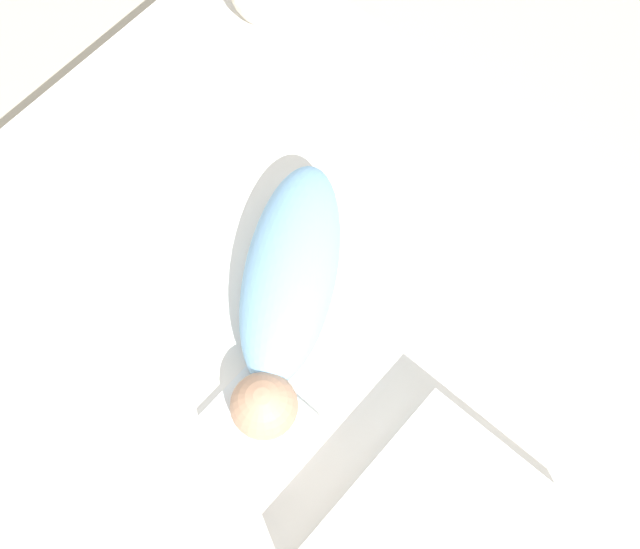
% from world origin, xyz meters
% --- Properties ---
extents(ground_plane, '(12.00, 12.00, 0.00)m').
position_xyz_m(ground_plane, '(0.00, 0.00, 0.00)').
color(ground_plane, '#B2A893').
extents(bed_mattress, '(1.54, 1.05, 0.13)m').
position_xyz_m(bed_mattress, '(0.00, 0.00, 0.06)').
color(bed_mattress, white).
rests_on(bed_mattress, ground_plane).
extents(burp_cloth, '(0.17, 0.14, 0.02)m').
position_xyz_m(burp_cloth, '(-0.05, 0.30, 0.14)').
color(burp_cloth, white).
rests_on(burp_cloth, bed_mattress).
extents(swaddled_baby, '(0.38, 0.51, 0.13)m').
position_xyz_m(swaddled_baby, '(0.06, 0.10, 0.19)').
color(swaddled_baby, '#7FB7E5').
rests_on(swaddled_baby, bed_mattress).
extents(pillow, '(0.32, 0.39, 0.10)m').
position_xyz_m(pillow, '(-0.42, 0.28, 0.18)').
color(pillow, white).
rests_on(pillow, bed_mattress).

